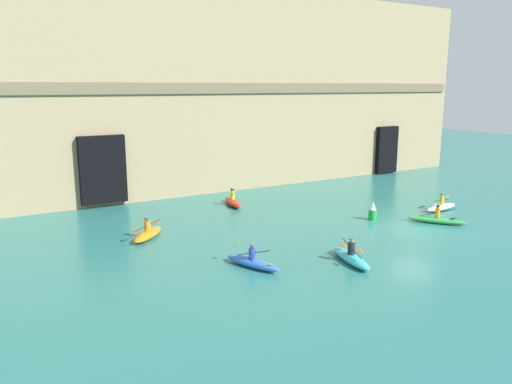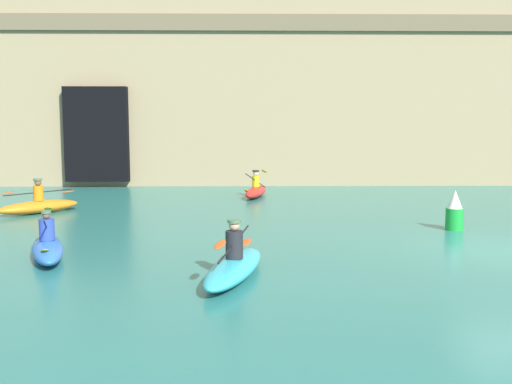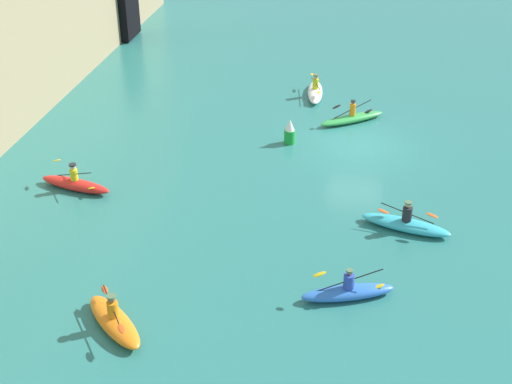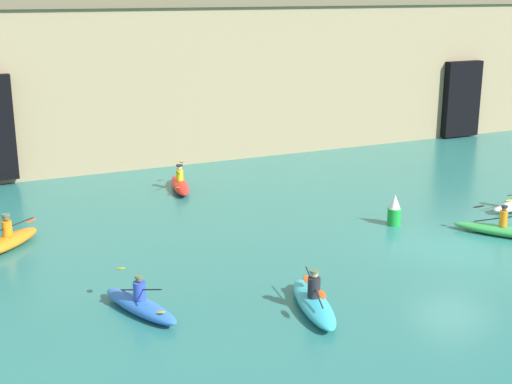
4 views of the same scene
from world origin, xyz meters
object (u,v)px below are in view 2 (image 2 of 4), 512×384
Objects in this scene: kayak_orange at (39,206)px; kayak_red at (256,191)px; marker_buoy at (455,212)px; kayak_blue at (48,247)px; kayak_cyan at (234,266)px.

kayak_red is at bearing -15.84° from kayak_orange.
kayak_orange is 2.28× the size of marker_buoy.
kayak_red reaches higher than kayak_blue.
kayak_red is 8.81m from kayak_orange.
kayak_red is at bearing 135.97° from kayak_blue.
kayak_orange is at bearing 52.79° from kayak_cyan.
kayak_red is at bearing 10.88° from kayak_cyan.
kayak_cyan is 1.27× the size of kayak_orange.
kayak_cyan is 1.10× the size of kayak_blue.
kayak_cyan is at bearing -96.78° from kayak_orange.
kayak_orange reaches higher than kayak_blue.
kayak_orange is 13.73m from marker_buoy.
kayak_cyan is at bearing 47.30° from kayak_blue.
kayak_blue is at bearing -114.58° from kayak_orange.
kayak_cyan is at bearing -140.76° from marker_buoy.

